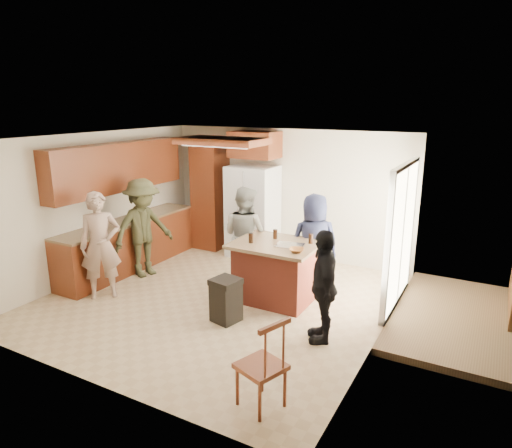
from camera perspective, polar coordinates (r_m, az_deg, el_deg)
The scene contains 12 objects.
person_front_left at distance 7.46m, azimuth -18.87°, elevation -2.56°, with size 0.62×0.45×1.69m, color #A0806E.
person_behind_left at distance 7.65m, azimuth -1.39°, elevation -1.41°, with size 0.81×0.50×1.66m, color gray.
person_behind_right at distance 7.36m, azimuth 7.27°, elevation -2.41°, with size 0.79×0.51×1.61m, color #191C33.
person_side_right at distance 5.89m, azimuth 8.42°, elevation -7.68°, with size 0.87×0.45×1.49m, color black.
person_counter at distance 8.17m, azimuth -13.93°, elevation -0.50°, with size 1.12×0.52×1.74m, color #373720.
left_cabinetry at distance 8.61m, azimuth -16.01°, elevation 0.75°, with size 0.64×3.00×2.30m.
back_wall_units at distance 9.33m, azimuth -4.40°, elevation 5.05°, with size 1.80×0.60×2.45m.
refrigerator at distance 8.96m, azimuth -0.41°, elevation 1.55°, with size 0.90×0.76×1.80m.
kitchen_island at distance 7.07m, azimuth 2.47°, elevation -5.89°, with size 1.28×1.03×0.93m.
island_items at distance 6.74m, azimuth 4.09°, elevation -2.55°, with size 0.96×0.65×0.15m.
trash_bin at distance 6.48m, azimuth -3.78°, elevation -9.43°, with size 0.42×0.42×0.63m.
spindle_chair at distance 4.75m, azimuth 0.81°, elevation -17.44°, with size 0.54×0.54×0.99m.
Camera 1 is at (3.67, -5.50, 3.01)m, focal length 32.00 mm.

